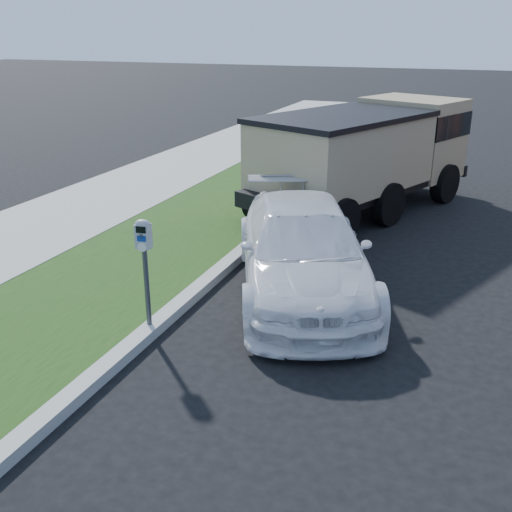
% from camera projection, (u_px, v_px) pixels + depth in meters
% --- Properties ---
extents(ground, '(120.00, 120.00, 0.00)m').
position_uv_depth(ground, '(332.00, 372.00, 7.44)').
color(ground, black).
rests_on(ground, ground).
extents(streetside, '(6.12, 50.00, 0.15)m').
position_uv_depth(streetside, '(65.00, 256.00, 11.04)').
color(streetside, gray).
rests_on(streetside, ground).
extents(parking_meter, '(0.23, 0.17, 1.53)m').
position_uv_depth(parking_meter, '(144.00, 250.00, 7.94)').
color(parking_meter, '#3F4247').
rests_on(parking_meter, ground).
extents(white_wagon, '(3.71, 5.25, 1.41)m').
position_uv_depth(white_wagon, '(303.00, 248.00, 9.60)').
color(white_wagon, white).
rests_on(white_wagon, ground).
extents(dump_truck, '(4.40, 6.48, 2.39)m').
position_uv_depth(dump_truck, '(369.00, 151.00, 13.73)').
color(dump_truck, black).
rests_on(dump_truck, ground).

